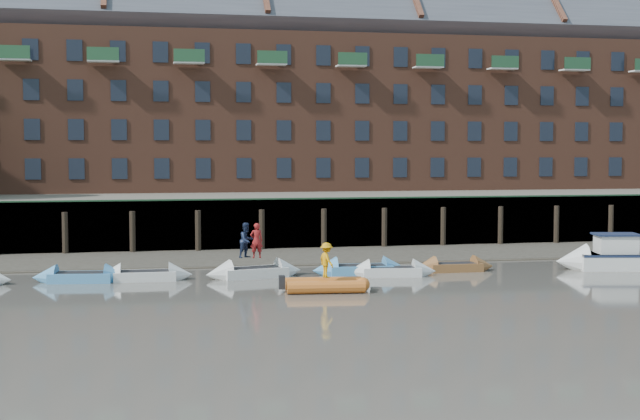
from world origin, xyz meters
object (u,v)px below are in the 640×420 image
object	(u,v)px
rowboat_2	(145,276)
motor_launch	(605,258)
rowboat_1	(81,277)
rowboat_5	(391,271)
rowboat_3	(254,272)
person_rower_b	(247,240)
rowboat_4	(360,270)
rib_tender	(328,285)
person_rower_a	(256,240)
person_rib_crew	(327,260)
rowboat_6	(454,267)

from	to	relation	value
rowboat_2	motor_launch	world-z (taller)	motor_launch
rowboat_1	motor_launch	bearing A→B (deg)	5.74
rowboat_5	motor_launch	distance (m)	11.84
rowboat_1	rowboat_3	xyz separation A→B (m)	(8.39, -0.06, 0.02)
rowboat_2	motor_launch	size ratio (longest dim) A/B	0.75
rowboat_2	person_rower_b	distance (m)	5.26
rowboat_3	rowboat_4	size ratio (longest dim) A/B	1.03
rowboat_3	motor_launch	xyz separation A→B (m)	(18.69, -0.60, 0.37)
rowboat_4	rib_tender	bearing A→B (deg)	-115.70
rowboat_3	person_rower_a	bearing A→B (deg)	2.65
rowboat_4	person_rib_crew	distance (m)	5.67
rowboat_6	person_rower_a	distance (m)	10.59
rowboat_3	rowboat_6	bearing A→B (deg)	-9.95
rowboat_4	rowboat_6	bearing A→B (deg)	6.54
person_rower_a	person_rower_b	bearing A→B (deg)	-17.33
rowboat_6	motor_launch	xyz separation A→B (m)	(8.11, -0.83, 0.40)
rowboat_3	rib_tender	world-z (taller)	rowboat_3
rowboat_3	motor_launch	distance (m)	18.71
rowboat_2	person_rower_b	size ratio (longest dim) A/B	2.61
rowboat_5	rowboat_2	bearing A→B (deg)	-176.83
rowboat_5	rib_tender	size ratio (longest dim) A/B	1.21
rib_tender	person_rower_a	size ratio (longest dim) A/B	2.20
rib_tender	rowboat_1	bearing A→B (deg)	160.30
rowboat_1	person_rower_b	size ratio (longest dim) A/B	2.69
rowboat_3	rowboat_2	bearing A→B (deg)	168.45
rowboat_4	person_rower_b	xyz separation A→B (m)	(-5.79, 0.24, 1.60)
rowboat_6	person_rower_a	xyz separation A→B (m)	(-10.46, -0.20, 1.63)
rowboat_4	rowboat_6	size ratio (longest dim) A/B	1.15
rowboat_5	motor_launch	xyz separation A→B (m)	(11.83, 0.21, 0.39)
rowboat_2	rowboat_6	bearing A→B (deg)	0.99
rowboat_4	person_rower_b	distance (m)	6.02
rowboat_1	person_rib_crew	distance (m)	12.20
rowboat_2	rowboat_4	distance (m)	10.80
rowboat_2	rowboat_4	world-z (taller)	rowboat_4
rib_tender	person_rib_crew	size ratio (longest dim) A/B	2.44
rowboat_6	person_rower_a	bearing A→B (deg)	179.81
rowboat_1	motor_launch	size ratio (longest dim) A/B	0.77
rowboat_2	rowboat_5	size ratio (longest dim) A/B	0.99
rowboat_2	person_rib_crew	bearing A→B (deg)	-31.29
rowboat_1	rib_tender	bearing A→B (deg)	-17.37
rowboat_2	rowboat_4	size ratio (longest dim) A/B	0.92
rib_tender	person_rower_a	distance (m)	5.89
rowboat_4	motor_launch	world-z (taller)	motor_launch
motor_launch	person_rib_crew	size ratio (longest dim) A/B	3.92
rowboat_5	rowboat_6	size ratio (longest dim) A/B	1.07
rib_tender	rowboat_3	bearing A→B (deg)	123.46
rowboat_3	rib_tender	size ratio (longest dim) A/B	1.34
rowboat_1	rowboat_2	size ratio (longest dim) A/B	1.03
rowboat_3	rowboat_5	size ratio (longest dim) A/B	1.11
rowboat_5	person_rib_crew	distance (m)	5.97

